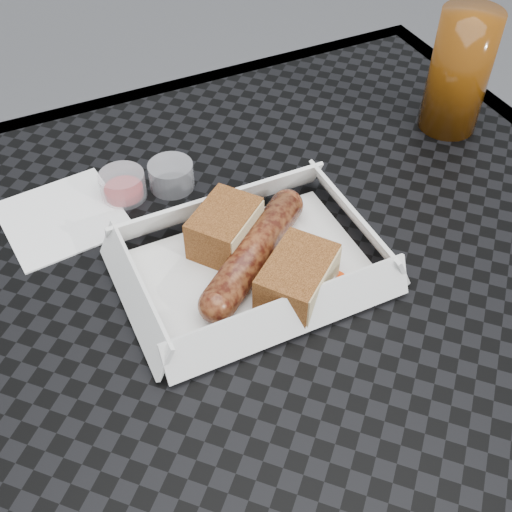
{
  "coord_description": "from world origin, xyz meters",
  "views": [
    {
      "loc": [
        -0.21,
        -0.35,
        1.21
      ],
      "look_at": [
        -0.03,
        0.02,
        0.78
      ],
      "focal_mm": 45.0,
      "sensor_mm": 36.0,
      "label": 1
    }
  ],
  "objects_px": {
    "patio_table": "(289,333)",
    "food_tray": "(252,269)",
    "bratwurst": "(254,252)",
    "drink_glass": "(459,72)"
  },
  "relations": [
    {
      "from": "patio_table",
      "to": "food_tray",
      "type": "xyz_separation_m",
      "value": [
        -0.03,
        0.03,
        0.08
      ]
    },
    {
      "from": "patio_table",
      "to": "bratwurst",
      "type": "height_order",
      "value": "bratwurst"
    },
    {
      "from": "bratwurst",
      "to": "food_tray",
      "type": "bearing_deg",
      "value": -143.14
    },
    {
      "from": "patio_table",
      "to": "drink_glass",
      "type": "relative_size",
      "value": 5.42
    },
    {
      "from": "patio_table",
      "to": "bratwurst",
      "type": "xyz_separation_m",
      "value": [
        -0.02,
        0.04,
        0.1
      ]
    },
    {
      "from": "food_tray",
      "to": "drink_glass",
      "type": "height_order",
      "value": "drink_glass"
    },
    {
      "from": "patio_table",
      "to": "food_tray",
      "type": "relative_size",
      "value": 3.64
    },
    {
      "from": "drink_glass",
      "to": "patio_table",
      "type": "bearing_deg",
      "value": -152.84
    },
    {
      "from": "bratwurst",
      "to": "drink_glass",
      "type": "relative_size",
      "value": 1.04
    },
    {
      "from": "drink_glass",
      "to": "food_tray",
      "type": "bearing_deg",
      "value": -159.97
    }
  ]
}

